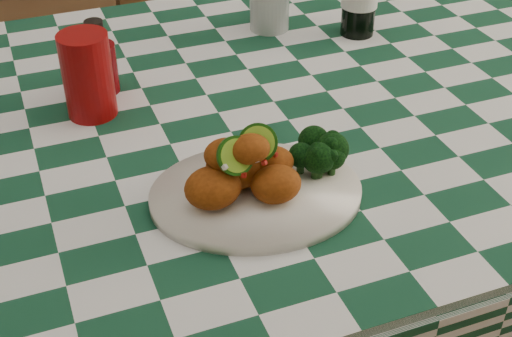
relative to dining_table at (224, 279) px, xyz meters
name	(u,v)px	position (x,y,z in m)	size (l,w,h in m)	color
dining_table	(224,279)	(0.00, 0.00, 0.00)	(1.66, 1.06, 0.79)	#14432B
plate	(256,195)	(-0.03, -0.25, 0.40)	(0.30, 0.24, 0.02)	white
fried_chicken_pile	(248,164)	(-0.04, -0.25, 0.46)	(0.15, 0.11, 0.10)	#8F3D0D
broccoli_side	(315,155)	(0.07, -0.24, 0.44)	(0.08, 0.08, 0.06)	black
red_tumbler	(88,75)	(-0.20, 0.07, 0.47)	(0.08, 0.08, 0.15)	maroon
ketchup_bottle	(98,57)	(-0.17, 0.15, 0.46)	(0.06, 0.06, 0.13)	#650508
mason_jar	(270,2)	(0.21, 0.28, 0.45)	(0.09, 0.09, 0.12)	#B2BCBA
wooden_chair_right	(216,70)	(0.23, 0.75, 0.06)	(0.41, 0.43, 0.91)	#472814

